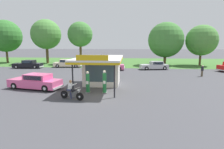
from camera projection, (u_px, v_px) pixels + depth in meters
The scene contains 17 objects.
ground_plane at pixel (97, 96), 15.28m from camera, with size 300.00×300.00×0.00m, color #424247.
grass_verge_strip at pixel (118, 62), 44.73m from camera, with size 120.00×24.00×0.01m, color #3D6B2D.
service_station_kiosk at pixel (102, 68), 19.15m from camera, with size 4.38×7.53×3.53m.
gas_pump_nearside at pixel (88, 83), 15.96m from camera, with size 0.44×0.44×2.00m.
gas_pump_offside at pixel (105, 83), 15.82m from camera, with size 0.44×0.44×2.10m.
motorcycle_with_rider at pixel (71, 91), 14.15m from camera, with size 2.07×0.89×1.58m.
featured_classic_sedan at pixel (36, 82), 17.59m from camera, with size 5.57×2.74×1.49m.
parked_car_back_row_far_right at pixel (67, 64), 34.22m from camera, with size 5.47×2.21×1.50m.
parked_car_back_row_centre_left at pixel (155, 66), 31.09m from camera, with size 5.11×2.69×1.42m.
parked_car_back_row_right at pixel (28, 64), 32.89m from camera, with size 5.32×2.24×1.47m.
parked_car_back_row_far_left at pixel (109, 66), 30.48m from camera, with size 5.18×1.98×1.49m.
bystander_chatting_near_pumps at pixel (202, 71), 24.26m from camera, with size 0.34×0.34×1.57m.
tree_oak_centre at pixel (166, 40), 37.26m from camera, with size 7.33×7.33×8.92m.
tree_oak_far_right at pixel (80, 35), 39.75m from camera, with size 5.55×5.55×9.33m.
tree_oak_far_left at pixel (5, 37), 41.48m from camera, with size 7.37×7.37×9.94m.
tree_oak_left at pixel (202, 40), 36.15m from camera, with size 6.21×6.21×8.26m.
tree_oak_right at pixel (46, 35), 40.41m from camera, with size 6.66×6.66×9.90m.
Camera 1 is at (2.65, -14.57, 4.35)m, focal length 28.53 mm.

